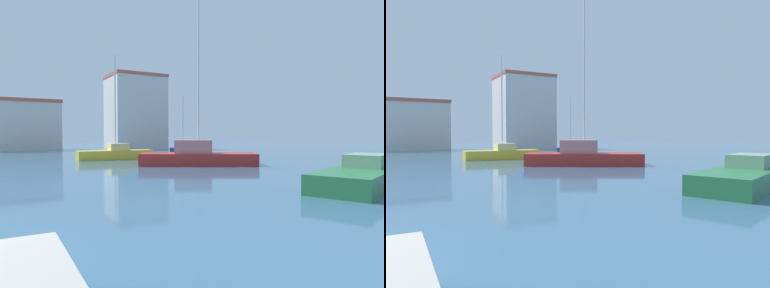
% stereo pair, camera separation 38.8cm
% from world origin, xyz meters
% --- Properties ---
extents(water, '(160.00, 160.00, 0.00)m').
position_xyz_m(water, '(15.00, 20.00, 0.00)').
color(water, '#38607F').
rests_on(water, ground).
extents(sailboat_blue_distant_east, '(4.78, 5.27, 6.79)m').
position_xyz_m(sailboat_blue_distant_east, '(20.27, 27.63, 0.57)').
color(sailboat_blue_distant_east, '#233D93').
rests_on(sailboat_blue_distant_east, water).
extents(sailboat_yellow_far_left, '(6.92, 1.98, 9.63)m').
position_xyz_m(sailboat_yellow_far_left, '(11.26, 24.00, 0.57)').
color(sailboat_yellow_far_left, gold).
rests_on(sailboat_yellow_far_left, water).
extents(sailboat_red_distant_north, '(9.02, 6.84, 14.00)m').
position_xyz_m(sailboat_red_distant_north, '(14.93, 15.34, 0.70)').
color(sailboat_red_distant_north, '#B22823').
rests_on(sailboat_red_distant_north, water).
extents(motorboat_green_behind_lamppost, '(8.48, 5.14, 1.42)m').
position_xyz_m(motorboat_green_behind_lamppost, '(16.08, 2.53, 0.50)').
color(motorboat_green_behind_lamppost, '#28703D').
rests_on(motorboat_green_behind_lamppost, water).
extents(waterfront_apartments, '(10.07, 5.99, 7.34)m').
position_xyz_m(waterfront_apartments, '(5.00, 48.23, 3.68)').
color(waterfront_apartments, beige).
rests_on(waterfront_apartments, ground).
extents(yacht_club, '(8.57, 7.76, 11.95)m').
position_xyz_m(yacht_club, '(21.52, 46.36, 5.99)').
color(yacht_club, beige).
rests_on(yacht_club, ground).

